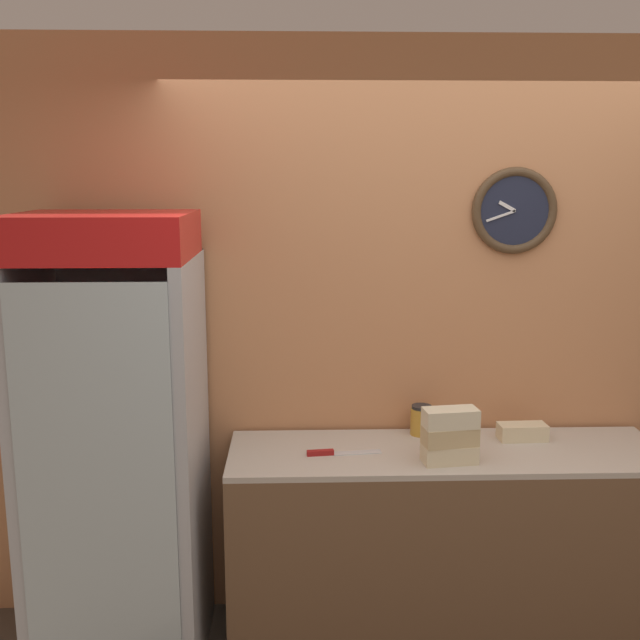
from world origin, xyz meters
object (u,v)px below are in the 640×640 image
(beverage_cooler, at_px, (119,422))
(sandwich_stack_middle, at_px, (450,436))
(condiment_jar, at_px, (421,420))
(chefs_knife, at_px, (334,453))
(sandwich_stack_bottom, at_px, (449,453))
(sandwich_flat_left, at_px, (522,432))
(sandwich_stack_top, at_px, (451,418))

(beverage_cooler, xyz_separation_m, sandwich_stack_middle, (1.40, -0.12, -0.03))
(sandwich_stack_middle, distance_m, condiment_jar, 0.35)
(beverage_cooler, xyz_separation_m, chefs_knife, (0.92, -0.02, -0.14))
(sandwich_stack_bottom, distance_m, sandwich_flat_left, 0.47)
(sandwich_stack_middle, relative_size, sandwich_flat_left, 1.08)
(sandwich_stack_top, distance_m, sandwich_flat_left, 0.49)
(sandwich_stack_top, xyz_separation_m, condiment_jar, (-0.06, 0.35, -0.13))
(beverage_cooler, bearing_deg, sandwich_stack_middle, -4.97)
(sandwich_stack_top, distance_m, chefs_knife, 0.53)
(sandwich_stack_bottom, bearing_deg, chefs_knife, 167.57)
(condiment_jar, bearing_deg, sandwich_stack_middle, -79.87)
(sandwich_stack_bottom, relative_size, sandwich_stack_middle, 0.99)
(beverage_cooler, distance_m, sandwich_stack_bottom, 1.41)
(sandwich_stack_bottom, height_order, chefs_knife, sandwich_stack_bottom)
(chefs_knife, bearing_deg, sandwich_stack_bottom, -12.43)
(sandwich_stack_bottom, xyz_separation_m, sandwich_flat_left, (0.39, 0.26, -0.00))
(condiment_jar, bearing_deg, sandwich_flat_left, -10.53)
(sandwich_stack_top, distance_m, condiment_jar, 0.37)
(sandwich_stack_middle, relative_size, sandwich_stack_top, 1.01)
(chefs_knife, bearing_deg, sandwich_stack_middle, -12.43)
(sandwich_stack_middle, xyz_separation_m, condiment_jar, (-0.06, 0.35, -0.05))
(sandwich_flat_left, bearing_deg, condiment_jar, 169.47)
(sandwich_stack_middle, height_order, chefs_knife, sandwich_stack_middle)
(sandwich_stack_bottom, distance_m, sandwich_stack_middle, 0.08)
(sandwich_stack_bottom, bearing_deg, sandwich_flat_left, 34.06)
(beverage_cooler, height_order, chefs_knife, beverage_cooler)
(beverage_cooler, bearing_deg, sandwich_stack_top, -4.97)
(beverage_cooler, distance_m, sandwich_stack_middle, 1.40)
(beverage_cooler, xyz_separation_m, sandwich_flat_left, (1.79, 0.14, -0.11))
(sandwich_flat_left, height_order, condiment_jar, condiment_jar)
(condiment_jar, bearing_deg, beverage_cooler, -170.48)
(condiment_jar, bearing_deg, chefs_knife, -150.20)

